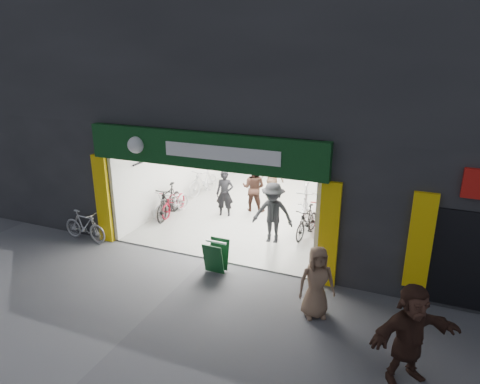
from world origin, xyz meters
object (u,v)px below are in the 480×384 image
Objects in this scene: sandwich_board at (216,256)px; pedestrian_near at (317,282)px; bike_right_front at (307,222)px; parked_bike at (85,226)px; bike_left_front at (172,203)px.

pedestrian_near is at bearing -17.41° from sandwich_board.
bike_right_front is 0.99× the size of pedestrian_near.
parked_bike is 1.89× the size of sandwich_board.
bike_left_front is 6.94m from pedestrian_near.
sandwich_board is at bearing -110.05° from bike_right_front.
bike_left_front is 1.13× the size of parked_bike.
sandwich_board is (4.37, -0.20, -0.01)m from parked_bike.
pedestrian_near is at bearing -65.27° from bike_right_front.
sandwich_board is at bearing -88.49° from parked_bike.
bike_left_front is 4.21m from sandwich_board.
pedestrian_near is (1.16, -3.87, 0.32)m from bike_right_front.
pedestrian_near reaches higher than sandwich_board.
parked_bike is 7.21m from pedestrian_near.
parked_bike reaches higher than bike_left_front.
bike_right_front is 1.02× the size of parked_bike.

